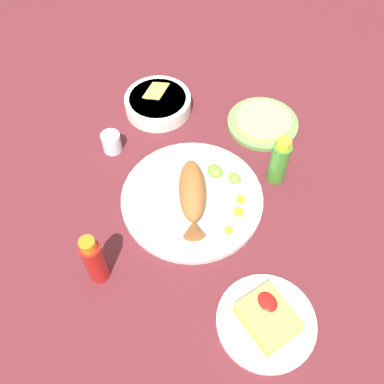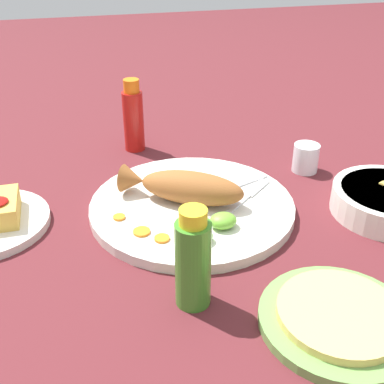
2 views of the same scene
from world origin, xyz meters
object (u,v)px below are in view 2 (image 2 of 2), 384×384
(main_plate, at_px, (192,206))
(fork_far, at_px, (245,198))
(fork_near, at_px, (232,186))
(fried_fish, at_px, (184,187))
(hot_sauce_bottle_green, at_px, (193,261))
(hot_sauce_bottle_red, at_px, (133,118))
(salt_cup, at_px, (305,160))
(tortilla_plate, at_px, (338,321))

(main_plate, relative_size, fork_far, 2.39)
(main_plate, relative_size, fork_near, 2.00)
(fried_fish, height_order, hot_sauce_bottle_green, hot_sauce_bottle_green)
(hot_sauce_bottle_red, distance_m, salt_cup, 0.38)
(fried_fish, xyz_separation_m, fork_far, (0.11, -0.02, -0.03))
(fork_far, bearing_deg, fork_near, 58.92)
(main_plate, height_order, fork_far, fork_far)
(hot_sauce_bottle_red, distance_m, tortilla_plate, 0.63)
(hot_sauce_bottle_red, relative_size, salt_cup, 2.77)
(fried_fish, height_order, fork_far, fried_fish)
(fried_fish, height_order, hot_sauce_bottle_red, hot_sauce_bottle_red)
(fried_fish, height_order, fork_near, fried_fish)
(fork_near, xyz_separation_m, fork_far, (0.01, -0.05, 0.00))
(hot_sauce_bottle_red, bearing_deg, fried_fish, -81.44)
(fork_far, xyz_separation_m, tortilla_plate, (0.01, -0.30, -0.01))
(hot_sauce_bottle_red, height_order, tortilla_plate, hot_sauce_bottle_red)
(hot_sauce_bottle_green, distance_m, tortilla_plate, 0.20)
(main_plate, bearing_deg, salt_cup, 18.76)
(fried_fish, bearing_deg, salt_cup, 47.89)
(fried_fish, distance_m, hot_sauce_bottle_green, 0.24)
(salt_cup, height_order, tortilla_plate, salt_cup)
(main_plate, distance_m, hot_sauce_bottle_red, 0.30)
(fork_far, height_order, salt_cup, salt_cup)
(main_plate, bearing_deg, tortilla_plate, -71.17)
(hot_sauce_bottle_green, distance_m, salt_cup, 0.45)
(fork_near, relative_size, salt_cup, 3.12)
(main_plate, height_order, fried_fish, fried_fish)
(tortilla_plate, bearing_deg, fork_far, 92.60)
(tortilla_plate, bearing_deg, salt_cup, 68.88)
(fork_near, xyz_separation_m, salt_cup, (0.18, 0.06, 0.01))
(main_plate, bearing_deg, fork_near, 20.29)
(tortilla_plate, bearing_deg, hot_sauce_bottle_red, 105.05)
(hot_sauce_bottle_red, distance_m, hot_sauce_bottle_green, 0.51)
(fried_fish, bearing_deg, tortilla_plate, -38.27)
(salt_cup, bearing_deg, fork_near, -162.00)
(fork_near, bearing_deg, hot_sauce_bottle_red, 99.46)
(hot_sauce_bottle_green, height_order, tortilla_plate, hot_sauce_bottle_green)
(hot_sauce_bottle_red, height_order, salt_cup, hot_sauce_bottle_red)
(fork_near, bearing_deg, fork_far, -100.31)
(hot_sauce_bottle_green, bearing_deg, hot_sauce_bottle_red, 89.43)
(fork_near, relative_size, fork_far, 1.19)
(fork_near, height_order, fork_far, same)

